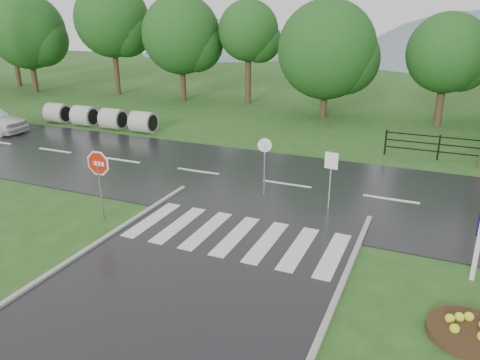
% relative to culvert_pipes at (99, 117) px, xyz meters
% --- Properties ---
extents(ground, '(120.00, 120.00, 0.00)m').
position_rel_culvert_pipes_xyz_m(ground, '(13.36, -15.00, -0.60)').
color(ground, '#26531B').
rests_on(ground, ground).
extents(main_road, '(90.00, 8.00, 0.04)m').
position_rel_culvert_pipes_xyz_m(main_road, '(13.36, -5.00, -0.60)').
color(main_road, black).
rests_on(main_road, ground).
extents(crosswalk, '(6.50, 2.80, 0.02)m').
position_rel_culvert_pipes_xyz_m(crosswalk, '(13.36, -10.00, -0.54)').
color(crosswalk, silver).
rests_on(crosswalk, ground).
extents(hills, '(102.00, 48.00, 48.00)m').
position_rel_culvert_pipes_xyz_m(hills, '(16.85, 50.00, -16.14)').
color(hills, slate).
rests_on(hills, ground).
extents(treeline, '(83.20, 5.20, 10.00)m').
position_rel_culvert_pipes_xyz_m(treeline, '(14.36, 9.00, -0.60)').
color(treeline, '#184916').
rests_on(treeline, ground).
extents(culvert_pipes, '(7.60, 1.20, 1.20)m').
position_rel_culvert_pipes_xyz_m(culvert_pipes, '(0.00, 0.00, 0.00)').
color(culvert_pipes, '#9E9B93').
rests_on(culvert_pipes, ground).
extents(stop_sign, '(1.11, 0.07, 2.50)m').
position_rel_culvert_pipes_xyz_m(stop_sign, '(8.76, -10.50, 1.15)').
color(stop_sign, '#939399').
rests_on(stop_sign, ground).
extents(flower_bed, '(1.72, 1.72, 0.34)m').
position_rel_culvert_pipes_xyz_m(flower_bed, '(19.77, -12.24, -0.47)').
color(flower_bed, '#332111').
rests_on(flower_bed, ground).
extents(reg_sign_small, '(0.46, 0.09, 2.10)m').
position_rel_culvert_pipes_xyz_m(reg_sign_small, '(15.46, -6.81, 0.89)').
color(reg_sign_small, '#939399').
rests_on(reg_sign_small, ground).
extents(reg_sign_round, '(0.50, 0.17, 2.21)m').
position_rel_culvert_pipes_xyz_m(reg_sign_round, '(12.91, -6.38, 0.80)').
color(reg_sign_round, '#939399').
rests_on(reg_sign_round, ground).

